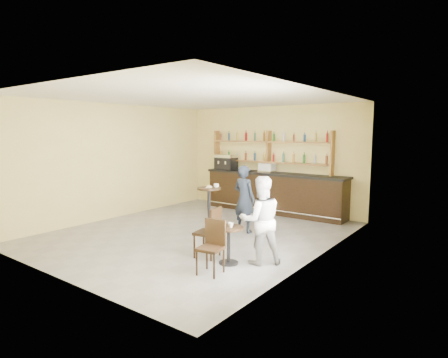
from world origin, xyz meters
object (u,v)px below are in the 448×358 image
Objects in this scene: cafe_table at (229,245)px; bar_counter at (274,193)px; espresso_machine at (226,162)px; pastry_case at (267,168)px; patron_second at (261,220)px; chair_south at (210,248)px; chair_west at (207,232)px; man_main at (244,199)px; pedestal_table at (209,212)px.

bar_counter is at bearing 108.85° from cafe_table.
espresso_machine is 1.48× the size of pastry_case.
espresso_machine is 5.52m from patron_second.
patron_second is at bearing 58.85° from chair_south.
pastry_case is 4.58m from chair_west.
patron_second reaches higher than chair_west.
man_main is at bearing -74.96° from pastry_case.
pedestal_table is at bearing -152.92° from chair_west.
chair_west is at bearing 174.81° from cafe_table.
espresso_machine reaches higher than chair_south.
man_main reaches higher than chair_south.
chair_south is 1.11m from patron_second.
bar_counter is 4.65m from cafe_table.
patron_second is (0.45, 0.38, 0.47)m from cafe_table.
espresso_machine reaches higher than pedestal_table.
espresso_machine is at bearing 180.00° from bar_counter.
pedestal_table is 0.70× the size of man_main.
man_main is at bearing 103.17° from chair_south.
espresso_machine is 0.96× the size of cafe_table.
bar_counter is 2.76× the size of patron_second.
espresso_machine reaches higher than man_main.
espresso_machine reaches higher than chair_west.
man_main is 2.20m from patron_second.
chair_west is 0.89m from chair_south.
chair_west is 0.61× the size of patron_second.
cafe_table is at bearing 120.66° from man_main.
pedestal_table is at bearing -60.84° from espresso_machine.
man_main is 2.35× the size of cafe_table.
pastry_case is 0.27× the size of patron_second.
cafe_table is 0.61m from chair_south.
bar_counter reaches higher than chair_south.
pedestal_table reaches higher than chair_west.
chair_south is at bearing 32.32° from chair_west.
espresso_machine is at bearing 119.95° from pedestal_table.
espresso_machine reaches higher than pastry_case.
pastry_case is at bearing 101.14° from chair_south.
man_main reaches higher than pastry_case.
chair_west is at bearing -77.03° from pastry_case.
pedestal_table is 1.15× the size of chair_west.
pastry_case reaches higher than bar_counter.
bar_counter is 6.47× the size of cafe_table.
pedestal_table is at bearing -89.72° from bar_counter.
patron_second is at bearing 97.63° from chair_west.
espresso_machine is 5.59m from cafe_table.
bar_counter is 3.12m from pedestal_table.
espresso_machine is 0.72× the size of chair_south.
bar_counter is 4.47m from patron_second.
pastry_case is at bearing 94.83° from pedestal_table.
chair_south is at bearing -50.61° from pedestal_table.
pastry_case is 4.83m from cafe_table.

